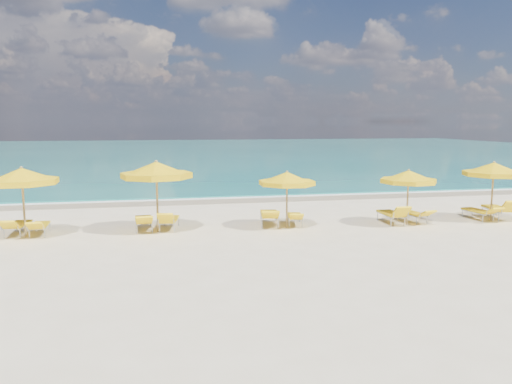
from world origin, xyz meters
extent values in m
plane|color=beige|center=(0.00, 0.00, 0.00)|extent=(120.00, 120.00, 0.00)
cube|color=#136E67|center=(0.00, 48.00, 0.00)|extent=(120.00, 80.00, 0.30)
cube|color=tan|center=(0.00, 7.40, 0.00)|extent=(120.00, 2.60, 0.01)
cube|color=white|center=(0.00, 8.20, 0.00)|extent=(120.00, 1.20, 0.03)
cube|color=white|center=(-6.00, 17.00, 0.00)|extent=(14.00, 0.36, 0.05)
cube|color=white|center=(8.00, 24.00, 0.00)|extent=(18.00, 0.30, 0.05)
cylinder|color=tan|center=(-8.22, 0.57, 1.17)|extent=(0.07, 0.07, 2.33)
cone|color=yellow|center=(-8.22, 0.57, 2.15)|extent=(3.08, 3.08, 0.47)
cylinder|color=yellow|center=(-8.22, 0.57, 1.92)|extent=(3.10, 3.10, 0.19)
sphere|color=tan|center=(-8.22, 0.57, 2.38)|extent=(0.10, 0.10, 0.10)
cylinder|color=tan|center=(-3.78, 0.59, 1.23)|extent=(0.08, 0.08, 2.47)
cone|color=yellow|center=(-3.78, 0.59, 2.27)|extent=(2.84, 2.84, 0.49)
cylinder|color=yellow|center=(-3.78, 0.59, 2.03)|extent=(2.86, 2.86, 0.20)
sphere|color=tan|center=(-3.78, 0.59, 2.52)|extent=(0.11, 0.11, 0.11)
cylinder|color=tan|center=(0.92, 0.31, 1.02)|extent=(0.06, 0.06, 2.04)
cone|color=yellow|center=(0.92, 0.31, 1.88)|extent=(2.70, 2.70, 0.41)
cylinder|color=yellow|center=(0.92, 0.31, 1.68)|extent=(2.73, 2.73, 0.16)
sphere|color=tan|center=(0.92, 0.31, 2.09)|extent=(0.09, 0.09, 0.09)
cylinder|color=tan|center=(5.55, -0.11, 1.03)|extent=(0.06, 0.06, 2.06)
cone|color=yellow|center=(5.55, -0.11, 1.89)|extent=(2.53, 2.53, 0.41)
cylinder|color=yellow|center=(5.55, -0.11, 1.69)|extent=(2.55, 2.55, 0.16)
sphere|color=tan|center=(5.55, -0.11, 2.10)|extent=(0.09, 0.09, 0.09)
cylinder|color=tan|center=(9.29, 0.05, 1.14)|extent=(0.07, 0.07, 2.27)
cone|color=yellow|center=(9.29, 0.05, 2.09)|extent=(2.44, 2.44, 0.45)
cylinder|color=yellow|center=(9.29, 0.05, 1.87)|extent=(2.46, 2.46, 0.18)
sphere|color=tan|center=(9.29, 0.05, 2.32)|extent=(0.10, 0.10, 0.10)
cube|color=yellow|center=(-8.57, 1.12, 0.36)|extent=(0.67, 1.29, 0.08)
cube|color=yellow|center=(-8.65, 0.26, 0.52)|extent=(0.60, 0.59, 0.38)
cube|color=yellow|center=(-7.82, 0.95, 0.33)|extent=(0.54, 1.17, 0.07)
cube|color=yellow|center=(-7.80, 0.14, 0.47)|extent=(0.53, 0.52, 0.34)
cube|color=yellow|center=(-4.29, 1.02, 0.38)|extent=(0.65, 1.33, 0.08)
cube|color=yellow|center=(-4.24, 0.10, 0.53)|extent=(0.61, 0.60, 0.37)
cube|color=yellow|center=(-3.36, 0.95, 0.36)|extent=(0.77, 1.34, 0.08)
cube|color=yellow|center=(-3.50, 0.11, 0.56)|extent=(0.64, 0.59, 0.45)
cube|color=yellow|center=(0.41, 0.98, 0.41)|extent=(0.89, 1.53, 0.09)
cube|color=yellow|center=(0.22, -0.01, 0.58)|extent=(0.75, 0.74, 0.40)
cube|color=yellow|center=(1.37, 0.81, 0.34)|extent=(0.74, 1.24, 0.07)
cube|color=yellow|center=(1.20, 0.00, 0.46)|extent=(0.61, 0.62, 0.31)
cube|color=yellow|center=(5.09, 0.31, 0.38)|extent=(0.62, 1.34, 0.08)
cube|color=yellow|center=(5.07, -0.58, 0.60)|extent=(0.60, 0.52, 0.49)
cube|color=yellow|center=(6.08, 0.43, 0.34)|extent=(0.72, 1.25, 0.07)
cube|color=yellow|center=(6.22, -0.39, 0.47)|extent=(0.61, 0.61, 0.31)
cube|color=yellow|center=(8.86, 0.32, 0.36)|extent=(0.70, 1.30, 0.08)
cube|color=yellow|center=(8.97, -0.54, 0.50)|extent=(0.62, 0.61, 0.34)
cube|color=yellow|center=(9.81, 0.37, 0.41)|extent=(0.85, 1.52, 0.09)
cube|color=yellow|center=(9.66, -0.58, 0.65)|extent=(0.72, 0.63, 0.54)
camera|label=1|loc=(-3.82, -17.29, 3.92)|focal=35.00mm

